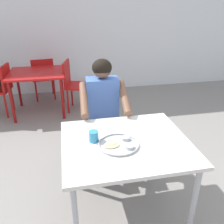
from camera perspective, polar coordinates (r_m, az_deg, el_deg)
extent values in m
cube|color=gray|center=(2.36, 2.26, -23.38)|extent=(12.00, 12.00, 0.05)
cube|color=white|center=(4.95, -7.56, 24.47)|extent=(12.00, 0.12, 3.40)
cube|color=silver|center=(1.92, 3.33, -7.44)|extent=(1.01, 0.88, 0.03)
cylinder|color=#B2B2B7|center=(1.83, -8.77, -24.98)|extent=(0.04, 0.04, 0.69)
cylinder|color=#B2B2B7|center=(2.02, 19.13, -20.11)|extent=(0.04, 0.04, 0.69)
cylinder|color=#B2B2B7|center=(2.39, -9.89, -11.02)|extent=(0.04, 0.04, 0.69)
cylinder|color=#B2B2B7|center=(2.54, 10.85, -8.62)|extent=(0.04, 0.04, 0.69)
cylinder|color=#B7BABF|center=(1.85, 1.62, -8.00)|extent=(0.32, 0.32, 0.01)
torus|color=#B7BABF|center=(1.85, 1.63, -7.72)|extent=(0.32, 0.32, 0.01)
cylinder|color=#B2B5BA|center=(1.81, 4.33, -8.40)|extent=(0.07, 0.07, 0.03)
cylinder|color=maroon|center=(1.81, 4.34, -8.27)|extent=(0.06, 0.06, 0.01)
cylinder|color=#B2B5BA|center=(1.91, 3.31, -6.34)|extent=(0.07, 0.07, 0.03)
cylinder|color=#B77F23|center=(1.91, 3.32, -6.21)|extent=(0.06, 0.06, 0.01)
ellipsoid|color=#E5C689|center=(1.84, -0.09, -7.96)|extent=(0.14, 0.12, 0.01)
ellipsoid|color=#D7BD87|center=(1.85, -0.18, -7.53)|extent=(0.09, 0.06, 0.01)
cylinder|color=#338CBF|center=(1.89, -4.45, -5.89)|extent=(0.08, 0.08, 0.09)
cylinder|color=#593319|center=(1.88, -4.47, -5.18)|extent=(0.07, 0.07, 0.02)
cube|color=#3F3F44|center=(2.76, -2.36, -2.95)|extent=(0.43, 0.42, 0.04)
cube|color=#3F3F44|center=(2.82, -2.84, 3.04)|extent=(0.39, 0.06, 0.44)
cylinder|color=#3F3F44|center=(2.76, 1.53, -8.47)|extent=(0.03, 0.03, 0.42)
cylinder|color=#3F3F44|center=(2.73, -5.41, -8.98)|extent=(0.03, 0.03, 0.42)
cylinder|color=#3F3F44|center=(3.02, 0.53, -5.20)|extent=(0.03, 0.03, 0.42)
cylinder|color=#3F3F44|center=(3.00, -5.76, -5.63)|extent=(0.03, 0.03, 0.42)
cylinder|color=black|center=(2.51, 2.38, -11.80)|extent=(0.10, 0.10, 0.46)
cylinder|color=black|center=(2.53, 1.67, -4.19)|extent=(0.14, 0.41, 0.12)
cylinder|color=black|center=(2.48, -4.60, -12.36)|extent=(0.10, 0.10, 0.46)
cylinder|color=black|center=(2.50, -5.14, -4.66)|extent=(0.14, 0.41, 0.12)
cube|color=#4C72C6|center=(2.58, -2.30, 2.69)|extent=(0.35, 0.22, 0.51)
cylinder|color=brown|center=(2.40, 2.99, 3.59)|extent=(0.10, 0.46, 0.25)
cylinder|color=brown|center=(2.36, -6.83, 3.05)|extent=(0.10, 0.46, 0.25)
sphere|color=brown|center=(2.47, -2.44, 10.35)|extent=(0.19, 0.19, 0.19)
ellipsoid|color=black|center=(2.46, -2.45, 10.67)|extent=(0.21, 0.20, 0.18)
cube|color=#B71414|center=(4.06, -17.79, 8.98)|extent=(0.88, 0.81, 0.03)
cylinder|color=maroon|center=(3.90, -23.04, 2.01)|extent=(0.04, 0.04, 0.68)
cylinder|color=maroon|center=(3.81, -11.88, 3.02)|extent=(0.04, 0.04, 0.68)
cylinder|color=maroon|center=(4.54, -21.59, 5.37)|extent=(0.04, 0.04, 0.68)
cylinder|color=maroon|center=(4.47, -11.98, 6.29)|extent=(0.04, 0.04, 0.68)
cube|color=red|center=(4.18, -24.25, 7.68)|extent=(0.09, 0.39, 0.39)
cylinder|color=red|center=(4.18, -24.22, 1.28)|extent=(0.03, 0.03, 0.41)
cylinder|color=red|center=(4.47, -22.93, 3.00)|extent=(0.03, 0.03, 0.41)
cube|color=red|center=(4.09, -7.92, 6.33)|extent=(0.52, 0.51, 0.04)
cube|color=red|center=(4.06, -10.92, 9.23)|extent=(0.13, 0.40, 0.40)
cylinder|color=red|center=(4.29, -5.07, 4.17)|extent=(0.03, 0.03, 0.42)
cylinder|color=red|center=(3.98, -5.64, 2.43)|extent=(0.03, 0.03, 0.42)
cylinder|color=red|center=(4.35, -9.66, 4.19)|extent=(0.03, 0.03, 0.42)
cylinder|color=red|center=(4.04, -10.57, 2.47)|extent=(0.03, 0.03, 0.42)
cube|color=#B41515|center=(4.77, -16.24, 8.05)|extent=(0.46, 0.46, 0.04)
cube|color=#B41515|center=(4.53, -16.38, 9.82)|extent=(0.39, 0.09, 0.37)
cylinder|color=#B41515|center=(4.99, -17.98, 5.92)|extent=(0.03, 0.03, 0.40)
cylinder|color=#B41515|center=(5.00, -14.17, 6.43)|extent=(0.03, 0.03, 0.40)
cylinder|color=#B41515|center=(4.68, -17.82, 4.67)|extent=(0.03, 0.03, 0.40)
cylinder|color=#B41515|center=(4.69, -13.75, 5.21)|extent=(0.03, 0.03, 0.40)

